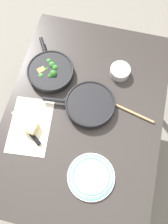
# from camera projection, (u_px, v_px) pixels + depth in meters

# --- Properties ---
(ground_plane) EXTENTS (14.00, 14.00, 0.00)m
(ground_plane) POSITION_uv_depth(u_px,v_px,m) (84.00, 144.00, 2.17)
(ground_plane) COLOR slate
(dining_table_red) EXTENTS (1.34, 0.93, 0.74)m
(dining_table_red) POSITION_uv_depth(u_px,v_px,m) (84.00, 118.00, 1.56)
(dining_table_red) COLOR #2D2826
(dining_table_red) RESTS_ON ground_plane
(skillet_broccoli) EXTENTS (0.38, 0.29, 0.07)m
(skillet_broccoli) POSITION_uv_depth(u_px,v_px,m) (50.00, 71.00, 1.56)
(skillet_broccoli) COLOR black
(skillet_broccoli) RESTS_ON dining_table_red
(skillet_eggs) EXTENTS (0.30, 0.43, 0.05)m
(skillet_eggs) POSITION_uv_depth(u_px,v_px,m) (90.00, 105.00, 1.48)
(skillet_eggs) COLOR black
(skillet_eggs) RESTS_ON dining_table_red
(wooden_spoon) EXTENTS (0.12, 0.38, 0.02)m
(wooden_spoon) POSITION_uv_depth(u_px,v_px,m) (117.00, 105.00, 1.50)
(wooden_spoon) COLOR tan
(wooden_spoon) RESTS_ON dining_table_red
(parchment_sheet) EXTENTS (0.37, 0.27, 0.00)m
(parchment_sheet) POSITION_uv_depth(u_px,v_px,m) (30.00, 126.00, 1.46)
(parchment_sheet) COLOR silver
(parchment_sheet) RESTS_ON dining_table_red
(grater_knife) EXTENTS (0.18, 0.23, 0.02)m
(grater_knife) POSITION_uv_depth(u_px,v_px,m) (30.00, 132.00, 1.43)
(grater_knife) COLOR silver
(grater_knife) RESTS_ON dining_table_red
(cheese_block) EXTENTS (0.08, 0.07, 0.05)m
(cheese_block) POSITION_uv_depth(u_px,v_px,m) (32.00, 128.00, 1.43)
(cheese_block) COLOR #EFD67A
(cheese_block) RESTS_ON dining_table_red
(dinner_plate_stack) EXTENTS (0.26, 0.26, 0.03)m
(dinner_plate_stack) POSITION_uv_depth(u_px,v_px,m) (91.00, 177.00, 1.34)
(dinner_plate_stack) COLOR white
(dinner_plate_stack) RESTS_ON dining_table_red
(prep_bowl_steel) EXTENTS (0.13, 0.13, 0.05)m
(prep_bowl_steel) POSITION_uv_depth(u_px,v_px,m) (120.00, 71.00, 1.56)
(prep_bowl_steel) COLOR #B7B7BC
(prep_bowl_steel) RESTS_ON dining_table_red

